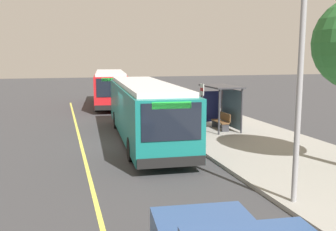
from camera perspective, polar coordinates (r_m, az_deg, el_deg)
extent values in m
plane|color=#38383A|center=(18.84, -6.03, -4.27)|extent=(120.00, 120.00, 0.00)
cube|color=gray|center=(20.67, 10.61, -2.98)|extent=(44.00, 6.40, 0.15)
cube|color=#E0D64C|center=(18.61, -12.74, -4.59)|extent=(36.00, 0.14, 0.01)
cube|color=#146B66|center=(19.33, -3.48, 0.77)|extent=(12.24, 3.27, 2.40)
cube|color=silver|center=(19.19, -3.52, 4.62)|extent=(11.26, 2.96, 0.20)
cube|color=black|center=(13.37, 0.55, -0.97)|extent=(0.17, 2.17, 1.34)
cube|color=black|center=(19.53, 0.25, 1.72)|extent=(10.64, 0.68, 1.06)
cube|color=silver|center=(19.72, 0.26, -1.93)|extent=(11.48, 0.72, 0.28)
cube|color=#26D83F|center=(13.27, 0.55, 1.53)|extent=(0.11, 1.40, 0.24)
cube|color=black|center=(13.68, 0.55, -6.99)|extent=(0.23, 2.50, 0.36)
cylinder|color=black|center=(16.14, 2.70, -4.63)|extent=(1.01, 0.34, 1.00)
cylinder|color=black|center=(15.72, -5.49, -5.04)|extent=(1.01, 0.34, 1.00)
cylinder|color=black|center=(23.22, -2.04, -0.47)|extent=(1.01, 0.34, 1.00)
cylinder|color=black|center=(22.92, -7.73, -0.67)|extent=(1.01, 0.34, 1.00)
cube|color=red|center=(33.60, -8.60, 4.13)|extent=(11.18, 3.75, 2.40)
cube|color=silver|center=(33.52, -8.65, 6.34)|extent=(10.28, 3.40, 0.20)
cube|color=black|center=(28.09, -8.43, 4.11)|extent=(0.28, 2.16, 1.34)
cube|color=black|center=(33.62, -6.40, 4.67)|extent=(9.59, 1.11, 1.06)
cube|color=white|center=(33.74, -6.36, 2.52)|extent=(10.35, 1.19, 0.28)
cube|color=#26D83F|center=(28.04, -8.46, 5.30)|extent=(0.19, 1.40, 0.24)
cube|color=black|center=(28.23, -8.37, 1.17)|extent=(0.36, 2.49, 0.36)
cylinder|color=black|center=(30.37, -6.27, 1.69)|extent=(1.02, 0.39, 1.00)
cylinder|color=black|center=(30.33, -10.63, 1.58)|extent=(1.02, 0.39, 1.00)
cylinder|color=black|center=(37.01, -6.85, 2.96)|extent=(1.02, 0.39, 1.00)
cylinder|color=black|center=(36.97, -10.44, 2.87)|extent=(1.02, 0.39, 1.00)
cylinder|color=#333338|center=(20.79, 10.92, 0.64)|extent=(0.10, 0.10, 2.40)
cylinder|color=#333338|center=(20.24, 7.63, 0.50)|extent=(0.10, 0.10, 2.40)
cylinder|color=#333338|center=(23.12, 8.04, 1.53)|extent=(0.10, 0.10, 2.40)
cylinder|color=#333338|center=(22.63, 5.02, 1.43)|extent=(0.10, 0.10, 2.40)
cube|color=#333338|center=(21.55, 7.92, 4.32)|extent=(2.90, 1.60, 0.08)
cube|color=#4C606B|center=(21.95, 9.40, 1.11)|extent=(2.47, 0.04, 2.16)
cube|color=navy|center=(22.87, 6.54, 1.36)|extent=(0.06, 1.11, 1.82)
cube|color=brown|center=(21.80, 7.78, -0.90)|extent=(1.60, 0.44, 0.06)
cube|color=brown|center=(21.85, 8.37, -0.14)|extent=(1.60, 0.05, 0.44)
cube|color=#333338|center=(22.49, 7.04, -1.16)|extent=(0.08, 0.40, 0.45)
cube|color=#333338|center=(21.19, 8.54, -1.81)|extent=(0.08, 0.40, 0.45)
cylinder|color=#333338|center=(18.87, 5.11, 0.56)|extent=(0.07, 0.07, 2.80)
cube|color=white|center=(18.74, 5.10, 3.88)|extent=(0.44, 0.03, 0.56)
cube|color=red|center=(18.73, 5.06, 3.88)|extent=(0.40, 0.01, 0.16)
cylinder|color=#282D47|center=(23.07, 3.91, -0.36)|extent=(0.14, 0.14, 0.85)
cylinder|color=#282D47|center=(23.01, 3.49, -0.38)|extent=(0.14, 0.14, 0.85)
cube|color=beige|center=(22.94, 3.72, 1.44)|extent=(0.24, 0.40, 0.62)
sphere|color=tan|center=(22.89, 3.73, 2.49)|extent=(0.22, 0.22, 0.22)
cylinder|color=gray|center=(11.07, 19.00, 3.64)|extent=(0.16, 0.16, 6.40)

